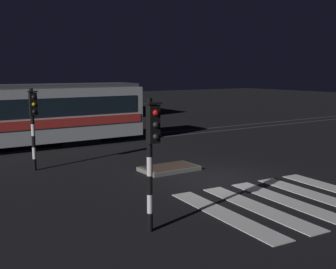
% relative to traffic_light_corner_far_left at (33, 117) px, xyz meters
% --- Properties ---
extents(ground_plane, '(120.00, 120.00, 0.00)m').
position_rel_traffic_light_corner_far_left_xyz_m(ground_plane, '(5.16, -4.94, -2.14)').
color(ground_plane, black).
extents(rail_near, '(80.00, 0.12, 0.03)m').
position_rel_traffic_light_corner_far_left_xyz_m(rail_near, '(5.16, 4.40, -2.13)').
color(rail_near, '#59595E').
rests_on(rail_near, ground).
extents(rail_far, '(80.00, 0.12, 0.03)m').
position_rel_traffic_light_corner_far_left_xyz_m(rail_far, '(5.16, 5.83, -2.13)').
color(rail_far, '#59595E').
rests_on(rail_far, ground).
extents(crosswalk_zebra, '(5.82, 4.99, 0.02)m').
position_rel_traffic_light_corner_far_left_xyz_m(crosswalk_zebra, '(5.16, -8.26, -2.13)').
color(crosswalk_zebra, silver).
rests_on(crosswalk_zebra, ground).
extents(traffic_island, '(2.24, 1.34, 0.18)m').
position_rel_traffic_light_corner_far_left_xyz_m(traffic_island, '(4.43, -2.92, -2.06)').
color(traffic_island, slate).
rests_on(traffic_island, ground).
extents(traffic_light_corner_far_left, '(0.36, 0.42, 3.25)m').
position_rel_traffic_light_corner_far_left_xyz_m(traffic_light_corner_far_left, '(0.00, 0.00, 0.00)').
color(traffic_light_corner_far_left, black).
rests_on(traffic_light_corner_far_left, ground).
extents(traffic_light_corner_near_left, '(0.36, 0.42, 3.28)m').
position_rel_traffic_light_corner_far_left_xyz_m(traffic_light_corner_near_left, '(0.46, -8.06, 0.02)').
color(traffic_light_corner_near_left, black).
rests_on(traffic_light_corner_near_left, ground).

